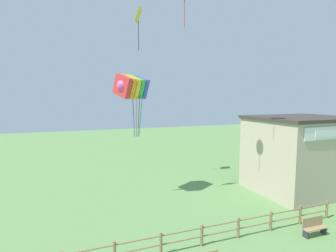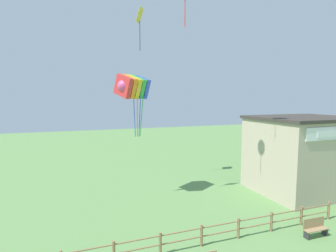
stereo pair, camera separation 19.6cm
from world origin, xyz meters
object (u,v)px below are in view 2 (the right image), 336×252
Objects in this scene: seaside_building at (302,154)px; park_bench_by_building at (315,227)px; kite_rainbow_parafoil at (132,87)px; kite_yellow_diamond at (140,20)px.

seaside_building is 5.26× the size of park_bench_by_building.
kite_yellow_diamond reaches higher than kite_rainbow_parafoil.
park_bench_by_building is 0.32× the size of kite_rainbow_parafoil.
seaside_building is 1.67× the size of kite_rainbow_parafoil.
kite_rainbow_parafoil reaches higher than seaside_building.
seaside_building is 2.17× the size of kite_yellow_diamond.
kite_yellow_diamond is at bearing 67.29° from kite_rainbow_parafoil.
seaside_building is at bearing -29.35° from kite_yellow_diamond.
seaside_building is at bearing -13.10° from kite_rainbow_parafoil.
seaside_building is 17.78m from kite_yellow_diamond.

